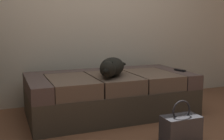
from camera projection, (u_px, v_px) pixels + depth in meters
couch at (110, 94)px, 3.15m from camera, size 1.81×0.93×0.46m
dog_dark at (111, 67)px, 2.93m from camera, size 0.44×0.54×0.20m
tv_remote at (180, 70)px, 3.29m from camera, size 0.07×0.16×0.02m
handbag at (181, 129)px, 2.36m from camera, size 0.32×0.18×0.38m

